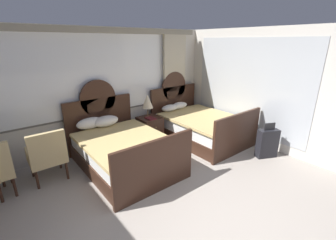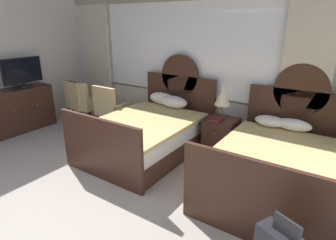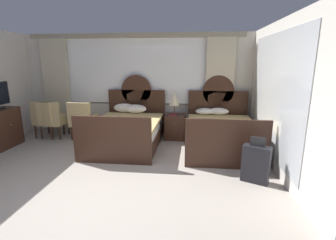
% 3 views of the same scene
% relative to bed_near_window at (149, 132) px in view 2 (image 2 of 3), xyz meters
% --- Properties ---
extents(ground_plane, '(24.00, 24.00, 0.00)m').
position_rel_bed_near_window_xyz_m(ground_plane, '(-0.02, -2.58, -0.36)').
color(ground_plane, '#9E9389').
extents(wall_back_window, '(6.18, 0.22, 2.70)m').
position_rel_bed_near_window_xyz_m(wall_back_window, '(-0.02, 1.14, 1.08)').
color(wall_back_window, beige).
rests_on(wall_back_window, ground_plane).
extents(bed_near_window, '(1.55, 2.21, 1.62)m').
position_rel_bed_near_window_xyz_m(bed_near_window, '(0.00, 0.00, 0.00)').
color(bed_near_window, '#382116').
rests_on(bed_near_window, ground_plane).
extents(bed_near_mirror, '(1.55, 2.21, 1.62)m').
position_rel_bed_near_window_xyz_m(bed_near_mirror, '(2.19, -0.01, -0.01)').
color(bed_near_mirror, '#382116').
rests_on(bed_near_mirror, ground_plane).
extents(nightstand_between_beds, '(0.51, 0.53, 0.63)m').
position_rel_bed_near_window_xyz_m(nightstand_between_beds, '(1.10, 0.63, -0.04)').
color(nightstand_between_beds, '#382116').
rests_on(nightstand_between_beds, ground_plane).
extents(table_lamp_on_nightstand, '(0.27, 0.27, 0.58)m').
position_rel_bed_near_window_xyz_m(table_lamp_on_nightstand, '(1.07, 0.66, 0.68)').
color(table_lamp_on_nightstand, brown).
rests_on(table_lamp_on_nightstand, nightstand_between_beds).
extents(book_on_nightstand, '(0.18, 0.26, 0.03)m').
position_rel_bed_near_window_xyz_m(book_on_nightstand, '(1.06, 0.53, 0.29)').
color(book_on_nightstand, maroon).
rests_on(book_on_nightstand, nightstand_between_beds).
extents(dresser_minibar, '(0.50, 1.79, 0.91)m').
position_rel_bed_near_window_xyz_m(dresser_minibar, '(-2.88, -0.94, 0.09)').
color(dresser_minibar, '#382116').
rests_on(dresser_minibar, ground_plane).
extents(tv_flatscreen, '(0.20, 0.83, 0.61)m').
position_rel_bed_near_window_xyz_m(tv_flatscreen, '(-2.85, -0.52, 0.86)').
color(tv_flatscreen, black).
rests_on(tv_flatscreen, dresser_minibar).
extents(armchair_by_window_left, '(0.59, 0.59, 0.97)m').
position_rel_bed_near_window_xyz_m(armchair_by_window_left, '(-1.27, 0.36, 0.16)').
color(armchair_by_window_left, tan).
rests_on(armchair_by_window_left, ground_plane).
extents(armchair_by_window_centre, '(0.60, 0.60, 0.97)m').
position_rel_bed_near_window_xyz_m(armchair_by_window_centre, '(-2.09, 0.36, 0.16)').
color(armchair_by_window_centre, tan).
rests_on(armchair_by_window_centre, ground_plane).
extents(armchair_by_window_right, '(0.66, 0.66, 0.97)m').
position_rel_bed_near_window_xyz_m(armchair_by_window_right, '(-2.26, 0.36, 0.16)').
color(armchair_by_window_right, tan).
rests_on(armchair_by_window_right, ground_plane).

